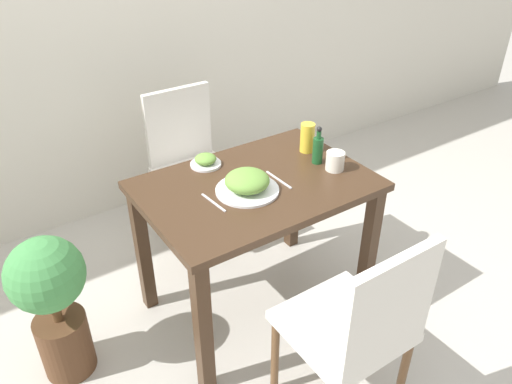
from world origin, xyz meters
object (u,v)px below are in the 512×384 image
object	(u,v)px
food_plate	(247,183)
juice_glass	(307,138)
chair_near	(359,326)
drink_cup	(335,161)
potted_plant_left	(52,298)
chair_far	(190,159)
sauce_bottle	(318,149)
side_plate	(206,161)

from	to	relation	value
food_plate	juice_glass	xyz separation A→B (m)	(0.45, 0.15, 0.03)
chair_near	juice_glass	world-z (taller)	chair_near
drink_cup	potted_plant_left	world-z (taller)	drink_cup
juice_glass	potted_plant_left	distance (m)	1.36
juice_glass	drink_cup	bearing A→B (deg)	-92.76
juice_glass	potted_plant_left	size ratio (longest dim) A/B	0.21
chair_far	food_plate	bearing A→B (deg)	-97.72
chair_far	chair_near	bearing A→B (deg)	-93.18
food_plate	juice_glass	world-z (taller)	juice_glass
drink_cup	juice_glass	distance (m)	0.22
food_plate	potted_plant_left	xyz separation A→B (m)	(-0.85, 0.17, -0.36)
drink_cup	sauce_bottle	world-z (taller)	sauce_bottle
drink_cup	potted_plant_left	bearing A→B (deg)	169.69
sauce_bottle	chair_near	bearing A→B (deg)	-118.32
chair_near	juice_glass	size ratio (longest dim) A/B	6.22
chair_far	juice_glass	xyz separation A→B (m)	(0.35, -0.62, 0.29)
drink_cup	potted_plant_left	distance (m)	1.36
chair_near	chair_far	bearing A→B (deg)	-93.18
sauce_bottle	drink_cup	bearing A→B (deg)	-76.05
chair_far	side_plate	world-z (taller)	chair_far
juice_glass	potted_plant_left	xyz separation A→B (m)	(-1.30, 0.02, -0.39)
chair_near	side_plate	xyz separation A→B (m)	(-0.06, 1.01, 0.24)
drink_cup	sauce_bottle	distance (m)	0.10
side_plate	drink_cup	size ratio (longest dim) A/B	1.66
chair_near	food_plate	world-z (taller)	chair_near
juice_glass	potted_plant_left	bearing A→B (deg)	179.31
side_plate	food_plate	bearing A→B (deg)	-83.28
chair_far	side_plate	xyz separation A→B (m)	(-0.14, -0.47, 0.24)
potted_plant_left	drink_cup	bearing A→B (deg)	-10.31
side_plate	sauce_bottle	size ratio (longest dim) A/B	0.79
drink_cup	sauce_bottle	bearing A→B (deg)	103.95
chair_far	sauce_bottle	world-z (taller)	sauce_bottle
chair_near	sauce_bottle	size ratio (longest dim) A/B	4.85
food_plate	potted_plant_left	world-z (taller)	food_plate
chair_near	juice_glass	bearing A→B (deg)	-116.70
chair_near	chair_far	xyz separation A→B (m)	(0.08, 1.47, 0.00)
side_plate	sauce_bottle	bearing A→B (deg)	-30.87
food_plate	potted_plant_left	distance (m)	0.93
chair_far	sauce_bottle	xyz separation A→B (m)	(0.31, -0.74, 0.29)
potted_plant_left	chair_near	bearing A→B (deg)	-45.00
juice_glass	sauce_bottle	world-z (taller)	sauce_bottle
chair_near	drink_cup	size ratio (longest dim) A/B	10.22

